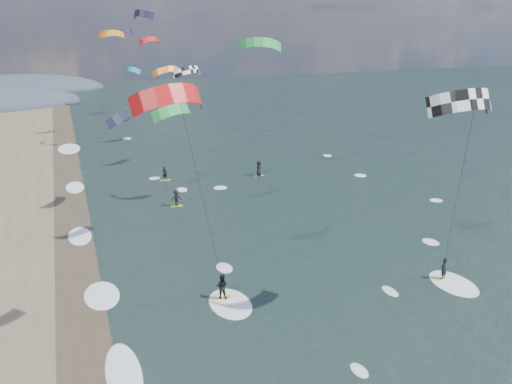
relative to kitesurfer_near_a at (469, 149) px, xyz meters
name	(u,v)px	position (x,y,z in m)	size (l,w,h in m)	color
wet_sand_strip	(83,339)	(-20.79, 5.05, -10.57)	(3.00, 240.00, 0.00)	#382D23
kitesurfer_near_a	(469,149)	(0.00, 0.00, 0.00)	(7.52, 8.29, 14.55)	gold
kitesurfer_near_b	(197,174)	(-14.41, 2.84, -0.81)	(7.04, 8.63, 15.10)	gold
far_kitesurfers	(209,182)	(-7.14, 29.89, -9.75)	(11.79, 9.47, 1.74)	gold
bg_kite_field	(156,54)	(-8.91, 47.89, 1.81)	(14.31, 70.67, 10.32)	orange
shoreline_surf	(99,298)	(-19.59, 9.80, -10.58)	(2.40, 79.40, 0.11)	white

